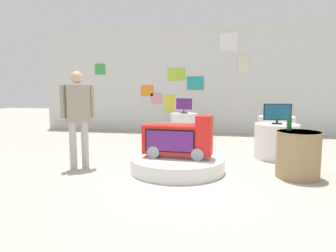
{
  "coord_description": "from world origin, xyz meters",
  "views": [
    {
      "loc": [
        0.43,
        -4.51,
        1.35
      ],
      "look_at": [
        -0.59,
        0.88,
        0.68
      ],
      "focal_mm": 32.5,
      "sensor_mm": 36.0,
      "label": 1
    }
  ],
  "objects": [
    {
      "name": "side_table_round",
      "position": [
        1.53,
        0.31,
        0.36
      ],
      "size": [
        0.67,
        0.67,
        0.71
      ],
      "color": "#9E7F56",
      "rests_on": "ground"
    },
    {
      "name": "back_wall_display",
      "position": [
        -0.0,
        4.99,
        1.67
      ],
      "size": [
        11.03,
        0.13,
        3.33
      ],
      "color": "silver",
      "rests_on": "ground"
    },
    {
      "name": "bottle_on_side_table",
      "position": [
        1.41,
        0.42,
        0.82
      ],
      "size": [
        0.07,
        0.07,
        0.26
      ],
      "color": "#195926",
      "rests_on": "side_table_round"
    },
    {
      "name": "main_display_pedestal",
      "position": [
        -0.33,
        0.33,
        0.12
      ],
      "size": [
        1.55,
        1.55,
        0.23
      ],
      "primitive_type": "cylinder",
      "color": "silver",
      "rests_on": "ground"
    },
    {
      "name": "shopper_browsing_near_truck",
      "position": [
        -2.01,
        0.21,
        0.96
      ],
      "size": [
        0.46,
        0.39,
        1.64
      ],
      "color": "#B2ADA3",
      "rests_on": "ground"
    },
    {
      "name": "tv_on_right_rear",
      "position": [
        1.68,
        3.37,
        0.84
      ],
      "size": [
        0.36,
        0.18,
        0.31
      ],
      "color": "black",
      "rests_on": "display_pedestal_right_rear"
    },
    {
      "name": "novelty_firetruck_tv",
      "position": [
        -0.31,
        0.32,
        0.52
      ],
      "size": [
        1.14,
        0.44,
        0.7
      ],
      "color": "gray",
      "rests_on": "main_display_pedestal"
    },
    {
      "name": "tv_on_center_rear",
      "position": [
        1.42,
        1.65,
        0.89
      ],
      "size": [
        0.52,
        0.19,
        0.39
      ],
      "color": "black",
      "rests_on": "display_pedestal_center_rear"
    },
    {
      "name": "ground_plane",
      "position": [
        0.0,
        0.0,
        0.0
      ],
      "size": [
        30.0,
        30.0,
        0.0
      ],
      "primitive_type": "plane",
      "color": "#A8A091"
    },
    {
      "name": "tv_on_left_rear",
      "position": [
        -0.72,
        3.92,
        0.91
      ],
      "size": [
        0.52,
        0.23,
        0.43
      ],
      "color": "black",
      "rests_on": "display_pedestal_left_rear"
    },
    {
      "name": "display_pedestal_right_rear",
      "position": [
        1.69,
        3.38,
        0.34
      ],
      "size": [
        0.9,
        0.9,
        0.67
      ],
      "primitive_type": "cylinder",
      "color": "silver",
      "rests_on": "ground"
    },
    {
      "name": "display_pedestal_center_rear",
      "position": [
        1.42,
        1.65,
        0.34
      ],
      "size": [
        0.84,
        0.84,
        0.67
      ],
      "primitive_type": "cylinder",
      "color": "silver",
      "rests_on": "ground"
    },
    {
      "name": "display_pedestal_left_rear",
      "position": [
        -0.72,
        3.92,
        0.34
      ],
      "size": [
        0.75,
        0.75,
        0.67
      ],
      "primitive_type": "cylinder",
      "color": "silver",
      "rests_on": "ground"
    }
  ]
}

